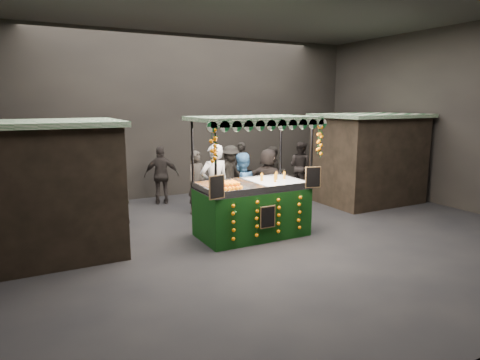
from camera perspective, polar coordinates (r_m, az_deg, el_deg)
ground at (r=9.42m, az=3.64°, el=-7.67°), size 12.00×12.00×0.00m
market_hall at (r=8.95m, az=3.90°, el=13.36°), size 12.10×10.10×5.05m
neighbour_stall_left at (r=8.78m, az=-25.41°, el=-1.19°), size 3.00×2.20×2.60m
neighbour_stall_right at (r=12.97m, az=17.02°, el=2.87°), size 3.00×2.20×2.60m
juice_stall at (r=9.26m, az=1.80°, el=-2.71°), size 2.72×1.60×2.64m
vendor_grey at (r=10.05m, az=-3.49°, el=-0.68°), size 0.72×0.47×1.97m
vendor_blue at (r=10.31m, az=0.16°, el=-1.07°), size 1.01×0.89×1.73m
shopper_0 at (r=11.16m, az=-5.83°, el=-0.32°), size 0.71×0.58×1.69m
shopper_1 at (r=12.72m, az=4.55°, el=0.90°), size 1.00×0.99×1.63m
shopper_2 at (r=12.40m, az=-10.59°, el=0.66°), size 1.07×0.66×1.69m
shopper_3 at (r=12.63m, az=-1.28°, el=0.95°), size 1.23×0.97×1.66m
shopper_4 at (r=10.28m, az=-16.53°, el=-1.98°), size 0.88×0.70×1.58m
shopper_5 at (r=11.58m, az=3.87°, el=0.12°), size 1.14×1.63×1.69m
shopper_6 at (r=13.99m, az=0.15°, el=1.82°), size 0.64×0.71×1.63m
shopper_7 at (r=14.00m, az=8.22°, el=1.81°), size 0.86×0.97×1.67m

